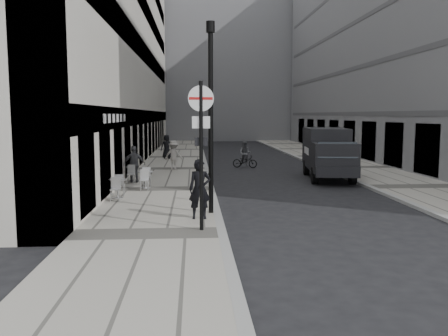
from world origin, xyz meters
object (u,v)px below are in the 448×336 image
Objects in this scene: sign_post at (201,136)px; panel_van at (328,151)px; cyclist at (245,157)px; lamppost at (211,108)px; walking_man at (200,189)px.

sign_post is 0.72× the size of panel_van.
lamppost is at bearing -81.22° from cyclist.
sign_post reaches higher than cyclist.
panel_van is at bearing -35.99° from cyclist.
walking_man reaches higher than cyclist.
lamppost is 14.33m from cyclist.
cyclist is (2.96, 14.65, -0.38)m from walking_man.
walking_man is at bearing 85.78° from sign_post.
walking_man is 2.19m from sign_post.
walking_man is 0.45× the size of sign_post.
cyclist is (2.59, 13.81, -2.80)m from lamppost.
walking_man is at bearing -113.67° from lamppost.
lamppost is at bearing -119.08° from panel_van.
cyclist is at bearing 74.32° from sign_post.
walking_man is at bearing -82.02° from cyclist.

